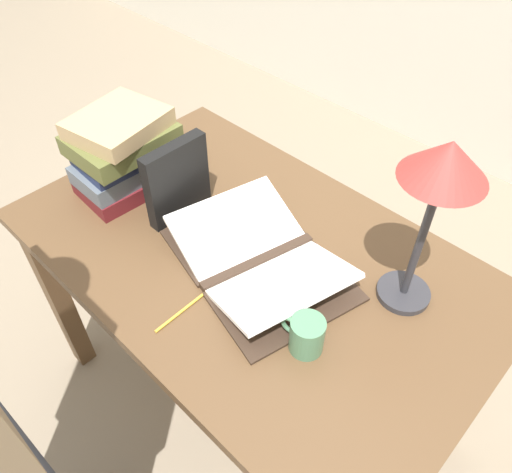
{
  "coord_description": "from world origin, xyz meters",
  "views": [
    {
      "loc": [
        0.61,
        -0.61,
        1.67
      ],
      "look_at": [
        0.03,
        -0.01,
        0.83
      ],
      "focal_mm": 35.0,
      "sensor_mm": 36.0,
      "label": 1
    }
  ],
  "objects_px": {
    "book_stack_tall": "(125,153)",
    "book_standing_upright": "(177,181)",
    "open_book": "(258,258)",
    "reading_lamp": "(441,179)",
    "pencil": "(186,308)",
    "coffee_mug": "(306,335)"
  },
  "relations": [
    {
      "from": "book_stack_tall",
      "to": "book_standing_upright",
      "type": "height_order",
      "value": "book_stack_tall"
    },
    {
      "from": "pencil",
      "to": "book_stack_tall",
      "type": "bearing_deg",
      "value": 158.7
    },
    {
      "from": "book_stack_tall",
      "to": "open_book",
      "type": "bearing_deg",
      "value": 4.17
    },
    {
      "from": "reading_lamp",
      "to": "pencil",
      "type": "distance_m",
      "value": 0.61
    },
    {
      "from": "book_standing_upright",
      "to": "reading_lamp",
      "type": "height_order",
      "value": "reading_lamp"
    },
    {
      "from": "open_book",
      "to": "coffee_mug",
      "type": "height_order",
      "value": "coffee_mug"
    },
    {
      "from": "open_book",
      "to": "reading_lamp",
      "type": "bearing_deg",
      "value": 42.66
    },
    {
      "from": "book_standing_upright",
      "to": "reading_lamp",
      "type": "distance_m",
      "value": 0.66
    },
    {
      "from": "pencil",
      "to": "coffee_mug",
      "type": "bearing_deg",
      "value": 23.31
    },
    {
      "from": "reading_lamp",
      "to": "coffee_mug",
      "type": "distance_m",
      "value": 0.41
    },
    {
      "from": "open_book",
      "to": "pencil",
      "type": "bearing_deg",
      "value": -82.7
    },
    {
      "from": "open_book",
      "to": "book_stack_tall",
      "type": "xyz_separation_m",
      "value": [
        -0.48,
        -0.03,
        0.09
      ]
    },
    {
      "from": "book_stack_tall",
      "to": "reading_lamp",
      "type": "relative_size",
      "value": 0.67
    },
    {
      "from": "book_standing_upright",
      "to": "coffee_mug",
      "type": "relative_size",
      "value": 2.12
    },
    {
      "from": "open_book",
      "to": "book_stack_tall",
      "type": "height_order",
      "value": "book_stack_tall"
    },
    {
      "from": "coffee_mug",
      "to": "pencil",
      "type": "distance_m",
      "value": 0.28
    },
    {
      "from": "open_book",
      "to": "book_standing_upright",
      "type": "distance_m",
      "value": 0.3
    },
    {
      "from": "book_stack_tall",
      "to": "coffee_mug",
      "type": "bearing_deg",
      "value": -5.16
    },
    {
      "from": "open_book",
      "to": "book_standing_upright",
      "type": "height_order",
      "value": "book_standing_upright"
    },
    {
      "from": "reading_lamp",
      "to": "coffee_mug",
      "type": "xyz_separation_m",
      "value": [
        -0.07,
        -0.27,
        -0.3
      ]
    },
    {
      "from": "reading_lamp",
      "to": "pencil",
      "type": "xyz_separation_m",
      "value": [
        -0.33,
        -0.38,
        -0.34
      ]
    },
    {
      "from": "book_stack_tall",
      "to": "book_standing_upright",
      "type": "xyz_separation_m",
      "value": [
        0.19,
        0.03,
        -0.01
      ]
    }
  ]
}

